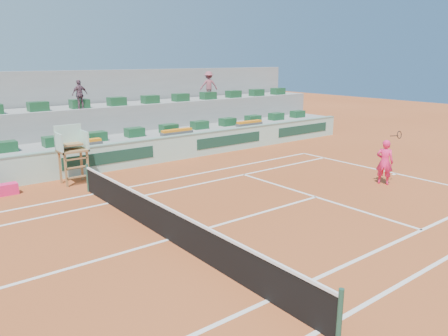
{
  "coord_description": "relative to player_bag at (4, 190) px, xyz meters",
  "views": [
    {
      "loc": [
        -5.9,
        -10.09,
        5.03
      ],
      "look_at": [
        4.0,
        2.5,
        1.0
      ],
      "focal_mm": 35.0,
      "sensor_mm": 36.0,
      "label": 1
    }
  ],
  "objects": [
    {
      "name": "tennis_net",
      "position": [
        2.69,
        -7.45,
        0.31
      ],
      "size": [
        0.1,
        11.97,
        1.1
      ],
      "color": "black",
      "rests_on": "ground"
    },
    {
      "name": "seating_tier_upper",
      "position": [
        2.69,
        4.85,
        1.09
      ],
      "size": [
        36.0,
        2.4,
        2.6
      ],
      "primitive_type": "cube",
      "color": "gray",
      "rests_on": "ground"
    },
    {
      "name": "umpire_chair",
      "position": [
        2.69,
        0.05,
        1.33
      ],
      "size": [
        1.1,
        0.9,
        2.4
      ],
      "color": "olive",
      "rests_on": "ground"
    },
    {
      "name": "ground",
      "position": [
        2.69,
        -7.45,
        -0.21
      ],
      "size": [
        90.0,
        90.0,
        0.0
      ],
      "primitive_type": "plane",
      "color": "#96421D",
      "rests_on": "ground"
    },
    {
      "name": "court_lines",
      "position": [
        2.69,
        -7.45,
        -0.21
      ],
      "size": [
        23.89,
        11.09,
        0.01
      ],
      "color": "silver",
      "rests_on": "ground"
    },
    {
      "name": "flower_planters",
      "position": [
        1.19,
        1.55,
        1.12
      ],
      "size": [
        26.8,
        0.36,
        0.28
      ],
      "color": "#4A4A4A",
      "rests_on": "seating_tier_lower"
    },
    {
      "name": "spectator_right",
      "position": [
        12.88,
        4.45,
        3.22
      ],
      "size": [
        1.24,
        1.01,
        1.67
      ],
      "primitive_type": "imported",
      "rotation": [
        0.0,
        0.0,
        2.71
      ],
      "color": "#8F4754",
      "rests_on": "seating_tier_upper"
    },
    {
      "name": "seat_row_lower",
      "position": [
        2.69,
        2.35,
        1.21
      ],
      "size": [
        32.9,
        0.6,
        0.44
      ],
      "color": "#184927",
      "rests_on": "seating_tier_lower"
    },
    {
      "name": "seat_row_upper",
      "position": [
        2.69,
        4.25,
        2.61
      ],
      "size": [
        32.9,
        0.6,
        0.44
      ],
      "color": "#184927",
      "rests_on": "seating_tier_upper"
    },
    {
      "name": "seating_tier_lower",
      "position": [
        2.69,
        3.25,
        0.39
      ],
      "size": [
        36.0,
        4.0,
        1.2
      ],
      "primitive_type": "cube",
      "color": "gray",
      "rests_on": "ground"
    },
    {
      "name": "spectator_mid",
      "position": [
        4.63,
        3.96,
        3.1
      ],
      "size": [
        0.88,
        0.5,
        1.42
      ],
      "primitive_type": "imported",
      "rotation": [
        0.0,
        0.0,
        3.33
      ],
      "color": "#674554",
      "rests_on": "seating_tier_upper"
    },
    {
      "name": "tennis_player",
      "position": [
        12.65,
        -7.99,
        0.72
      ],
      "size": [
        0.66,
        0.96,
        2.28
      ],
      "color": "#FC2066",
      "rests_on": "ground"
    },
    {
      "name": "player_bag",
      "position": [
        0.0,
        0.0,
        0.0
      ],
      "size": [
        0.96,
        0.43,
        0.43
      ],
      "primitive_type": "cube",
      "color": "#FC2066",
      "rests_on": "ground"
    },
    {
      "name": "stadium_back_wall",
      "position": [
        2.69,
        6.45,
        1.99
      ],
      "size": [
        36.0,
        0.4,
        4.4
      ],
      "primitive_type": "cube",
      "color": "gray",
      "rests_on": "ground"
    },
    {
      "name": "advertising_hoarding",
      "position": [
        2.71,
        1.05,
        0.42
      ],
      "size": [
        36.0,
        0.34,
        1.26
      ],
      "color": "#A4CFBD",
      "rests_on": "ground"
    }
  ]
}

